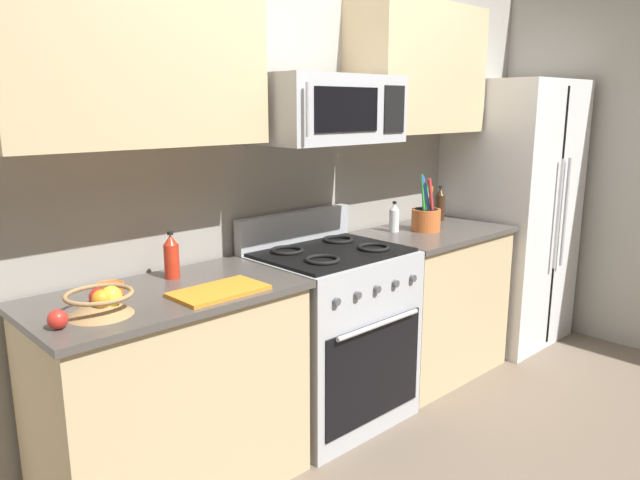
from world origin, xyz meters
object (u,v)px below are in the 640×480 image
at_px(cutting_board, 219,291).
at_px(bottle_hot_sauce, 171,257).
at_px(refrigerator, 510,213).
at_px(bottle_vinegar, 394,218).
at_px(microwave, 327,109).
at_px(fruit_basket, 100,302).
at_px(utensil_crock, 426,218).
at_px(range_oven, 330,334).
at_px(bottle_soy, 440,205).
at_px(prep_bowl, 110,288).
at_px(apple_loose, 58,319).

bearing_deg(cutting_board, bottle_hot_sauce, 94.78).
relative_size(refrigerator, bottle_vinegar, 9.91).
xyz_separation_m(microwave, fruit_basket, (-1.25, -0.12, -0.67)).
distance_m(refrigerator, utensil_crock, 0.94).
relative_size(range_oven, bottle_soy, 4.83).
bearing_deg(prep_bowl, refrigerator, -2.91).
bearing_deg(range_oven, bottle_vinegar, 11.17).
height_order(range_oven, apple_loose, range_oven).
height_order(cutting_board, bottle_hot_sauce, bottle_hot_sauce).
height_order(utensil_crock, bottle_hot_sauce, utensil_crock).
height_order(microwave, prep_bowl, microwave).
xyz_separation_m(apple_loose, bottle_soy, (2.57, 0.29, 0.07)).
distance_m(bottle_hot_sauce, bottle_vinegar, 1.48).
distance_m(bottle_soy, prep_bowl, 2.28).
relative_size(utensil_crock, fruit_basket, 1.41).
xyz_separation_m(fruit_basket, bottle_hot_sauce, (0.43, 0.25, 0.05)).
bearing_deg(bottle_hot_sauce, fruit_basket, -150.15).
height_order(utensil_crock, bottle_vinegar, utensil_crock).
relative_size(range_oven, bottle_vinegar, 5.95).
height_order(refrigerator, bottle_hot_sauce, refrigerator).
distance_m(refrigerator, microwave, 1.89).
xyz_separation_m(range_oven, bottle_hot_sauce, (-0.82, 0.15, 0.53)).
height_order(utensil_crock, prep_bowl, utensil_crock).
height_order(range_oven, bottle_vinegar, bottle_vinegar).
bearing_deg(bottle_soy, microwave, -173.40).
relative_size(apple_loose, cutting_board, 0.18).
relative_size(fruit_basket, bottle_hot_sauce, 1.17).
relative_size(bottle_vinegar, prep_bowl, 1.61).
distance_m(apple_loose, bottle_vinegar, 2.09).
bearing_deg(microwave, bottle_hot_sauce, 171.24).
bearing_deg(apple_loose, microwave, 6.33).
height_order(microwave, bottle_soy, microwave).
bearing_deg(prep_bowl, microwave, -5.21).
xyz_separation_m(apple_loose, cutting_board, (0.62, -0.04, -0.03)).
xyz_separation_m(fruit_basket, cutting_board, (0.46, -0.07, -0.04)).
height_order(range_oven, bottle_hot_sauce, bottle_hot_sauce).
bearing_deg(microwave, prep_bowl, 174.79).
bearing_deg(prep_bowl, fruit_basket, -120.90).
xyz_separation_m(utensil_crock, prep_bowl, (-1.93, 0.11, -0.05)).
bearing_deg(range_oven, bottle_hot_sauce, 169.42).
xyz_separation_m(microwave, utensil_crock, (0.82, -0.01, -0.64)).
height_order(utensil_crock, cutting_board, utensil_crock).
height_order(refrigerator, utensil_crock, refrigerator).
distance_m(fruit_basket, cutting_board, 0.46).
height_order(cutting_board, bottle_vinegar, bottle_vinegar).
bearing_deg(prep_bowl, bottle_vinegar, 0.05).
height_order(fruit_basket, bottle_hot_sauce, bottle_hot_sauce).
xyz_separation_m(bottle_hot_sauce, bottle_soy, (1.98, 0.01, 0.01)).
distance_m(refrigerator, apple_loose, 3.17).
bearing_deg(fruit_basket, apple_loose, -167.67).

